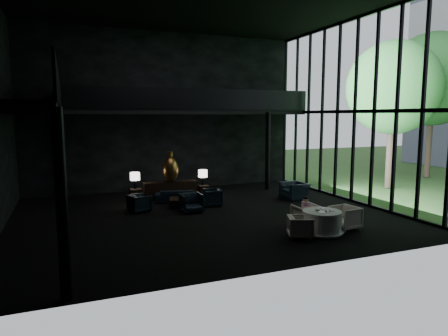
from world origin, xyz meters
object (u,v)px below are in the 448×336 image
object	(u,v)px
coffee_table	(180,203)
lounge_armchair_south	(191,201)
dining_chair_east	(345,215)
lounge_armchair_east	(212,197)
child	(305,205)
table_lamp_right	(203,174)
side_table_left	(136,195)
lounge_armchair_west	(140,202)
sofa	(177,194)
dining_table	(322,224)
dining_chair_north	(306,214)
window_armchair	(294,187)
side_table_right	(204,191)
console	(170,190)
bronze_urn	(170,169)
table_lamp_left	(135,177)
dining_chair_west	(300,226)

from	to	relation	value
coffee_table	lounge_armchair_south	bearing A→B (deg)	-79.33
dining_chair_east	lounge_armchair_east	bearing A→B (deg)	-156.66
child	lounge_armchair_south	bearing A→B (deg)	-46.45
table_lamp_right	side_table_left	bearing A→B (deg)	-177.91
lounge_armchair_west	sofa	bearing A→B (deg)	-73.44
dining_table	dining_chair_north	world-z (taller)	dining_chair_north
table_lamp_right	dining_table	distance (m)	7.50
window_armchair	dining_table	xyz separation A→B (m)	(-2.05, -5.04, -0.23)
window_armchair	dining_chair_north	xyz separation A→B (m)	(-2.07, -4.17, -0.10)
dining_chair_north	dining_table	bearing A→B (deg)	92.26
sofa	child	world-z (taller)	child
side_table_right	window_armchair	distance (m)	4.26
console	side_table_left	size ratio (longest dim) A/B	4.33
bronze_urn	sofa	bearing A→B (deg)	-82.80
table_lamp_left	dining_chair_east	bearing A→B (deg)	-50.71
side_table_left	dining_table	xyz separation A→B (m)	(4.84, -7.17, 0.04)
table_lamp_left	coffee_table	size ratio (longest dim) A/B	0.85
dining_chair_north	window_armchair	bearing A→B (deg)	-115.00
table_lamp_left	dining_chair_north	xyz separation A→B (m)	(4.82, -6.43, -0.62)
coffee_table	dining_table	bearing A→B (deg)	-58.08
child	coffee_table	bearing A→B (deg)	-52.28
side_table_left	dining_chair_north	size ratio (longest dim) A/B	0.61
console	dining_chair_north	world-z (taller)	dining_chair_north
dining_chair_east	side_table_right	bearing A→B (deg)	-166.65
child	table_lamp_left	bearing A→B (deg)	-52.35
side_table_right	window_armchair	size ratio (longest dim) A/B	0.41
dining_table	dining_chair_west	world-z (taller)	dining_table
coffee_table	dining_chair_west	size ratio (longest dim) A/B	1.15
bronze_urn	dining_table	size ratio (longest dim) A/B	0.99
side_table_right	sofa	world-z (taller)	sofa
bronze_urn	table_lamp_left	distance (m)	1.63
lounge_armchair_west	dining_chair_west	bearing A→B (deg)	-158.97
console	lounge_armchair_east	world-z (taller)	lounge_armchair_east
lounge_armchair_east	bronze_urn	bearing A→B (deg)	-136.45
sofa	table_lamp_right	bearing A→B (deg)	-134.80
lounge_armchair_east	window_armchair	size ratio (longest dim) A/B	0.62
console	lounge_armchair_south	xyz separation A→B (m)	(0.12, -3.00, 0.06)
lounge_armchair_south	child	size ratio (longest dim) A/B	1.50
sofa	window_armchair	world-z (taller)	window_armchair
window_armchair	side_table_left	bearing A→B (deg)	-108.57
table_lamp_right	sofa	xyz separation A→B (m)	(-1.50, -0.89, -0.70)
lounge_armchair_east	side_table_left	bearing A→B (deg)	-113.80
sofa	dining_chair_west	size ratio (longest dim) A/B	2.39
lounge_armchair_east	sofa	bearing A→B (deg)	-125.47
lounge_armchair_east	dining_table	xyz separation A→B (m)	(1.94, -5.11, -0.07)
table_lamp_right	dining_chair_east	world-z (taller)	table_lamp_right
bronze_urn	dining_chair_west	bearing A→B (deg)	-72.19
lounge_armchair_south	coffee_table	bearing A→B (deg)	99.69
coffee_table	dining_chair_west	distance (m)	5.95
side_table_right	dining_chair_east	size ratio (longest dim) A/B	0.55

